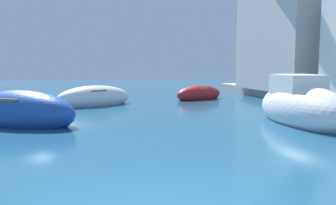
{
  "coord_description": "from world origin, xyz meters",
  "views": [
    {
      "loc": [
        -1.06,
        -4.7,
        2.21
      ],
      "look_at": [
        2.81,
        10.82,
        0.37
      ],
      "focal_mm": 37.79,
      "sensor_mm": 36.0,
      "label": 1
    }
  ],
  "objects_px": {
    "moored_boat_1": "(22,112)",
    "moored_boat_6": "(199,94)",
    "moored_boat_2": "(94,98)",
    "moored_boat_4": "(302,107)",
    "waterfront_building_annex": "(313,14)"
  },
  "relations": [
    {
      "from": "moored_boat_2",
      "to": "moored_boat_4",
      "type": "height_order",
      "value": "moored_boat_4"
    },
    {
      "from": "moored_boat_1",
      "to": "moored_boat_6",
      "type": "bearing_deg",
      "value": 70.58
    },
    {
      "from": "moored_boat_6",
      "to": "moored_boat_2",
      "type": "bearing_deg",
      "value": -8.26
    },
    {
      "from": "moored_boat_4",
      "to": "waterfront_building_annex",
      "type": "xyz_separation_m",
      "value": [
        6.25,
        8.29,
        4.6
      ]
    },
    {
      "from": "moored_boat_2",
      "to": "moored_boat_4",
      "type": "xyz_separation_m",
      "value": [
        7.13,
        -7.22,
        0.21
      ]
    },
    {
      "from": "moored_boat_2",
      "to": "waterfront_building_annex",
      "type": "xyz_separation_m",
      "value": [
        13.38,
        1.07,
        4.81
      ]
    },
    {
      "from": "moored_boat_4",
      "to": "moored_boat_6",
      "type": "height_order",
      "value": "moored_boat_4"
    },
    {
      "from": "moored_boat_2",
      "to": "moored_boat_4",
      "type": "relative_size",
      "value": 0.86
    },
    {
      "from": "moored_boat_1",
      "to": "moored_boat_2",
      "type": "xyz_separation_m",
      "value": [
        2.69,
        5.11,
        -0.07
      ]
    },
    {
      "from": "moored_boat_1",
      "to": "moored_boat_2",
      "type": "height_order",
      "value": "moored_boat_1"
    },
    {
      "from": "moored_boat_1",
      "to": "moored_boat_6",
      "type": "relative_size",
      "value": 1.32
    },
    {
      "from": "moored_boat_2",
      "to": "waterfront_building_annex",
      "type": "bearing_deg",
      "value": -21.03
    },
    {
      "from": "moored_boat_1",
      "to": "waterfront_building_annex",
      "type": "distance_m",
      "value": 17.86
    },
    {
      "from": "moored_boat_2",
      "to": "waterfront_building_annex",
      "type": "distance_m",
      "value": 14.26
    },
    {
      "from": "moored_boat_2",
      "to": "waterfront_building_annex",
      "type": "relative_size",
      "value": 0.47
    }
  ]
}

